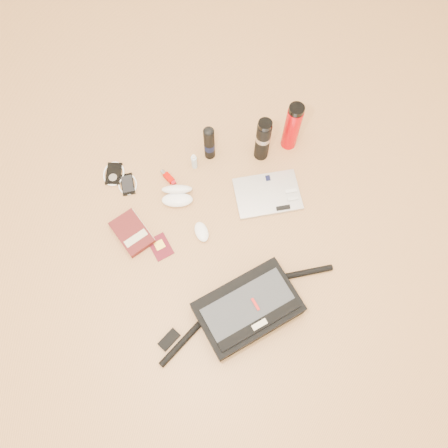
% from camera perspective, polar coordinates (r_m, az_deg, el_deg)
% --- Properties ---
extents(ground, '(4.00, 4.00, 0.00)m').
position_cam_1_polar(ground, '(1.90, -0.32, -2.97)').
color(ground, tan).
rests_on(ground, ground).
extents(messenger_bag, '(0.80, 0.32, 0.11)m').
position_cam_1_polar(messenger_bag, '(1.78, 3.08, -11.01)').
color(messenger_bag, black).
rests_on(messenger_bag, ground).
extents(laptop, '(0.31, 0.24, 0.03)m').
position_cam_1_polar(laptop, '(1.99, 5.74, 3.88)').
color(laptop, '#BBBBBE').
rests_on(laptop, ground).
extents(book, '(0.18, 0.22, 0.03)m').
position_cam_1_polar(book, '(1.94, -11.90, -1.13)').
color(book, '#4E1415').
rests_on(book, ground).
extents(passport, '(0.10, 0.13, 0.01)m').
position_cam_1_polar(passport, '(1.91, -8.29, -2.96)').
color(passport, '#520C17').
rests_on(passport, ground).
extents(mouse, '(0.06, 0.10, 0.03)m').
position_cam_1_polar(mouse, '(1.91, -2.95, -1.03)').
color(mouse, white).
rests_on(mouse, ground).
extents(sunglasses_case, '(0.17, 0.15, 0.08)m').
position_cam_1_polar(sunglasses_case, '(1.97, -6.14, 3.83)').
color(sunglasses_case, white).
rests_on(sunglasses_case, ground).
extents(ipod, '(0.13, 0.13, 0.01)m').
position_cam_1_polar(ipod, '(2.10, -14.20, 6.37)').
color(ipod, black).
rests_on(ipod, ground).
extents(phone, '(0.09, 0.11, 0.01)m').
position_cam_1_polar(phone, '(2.06, -12.48, 5.09)').
color(phone, black).
rests_on(phone, ground).
extents(inhaler, '(0.06, 0.09, 0.02)m').
position_cam_1_polar(inhaler, '(2.03, -7.29, 6.06)').
color(inhaler, '#AD0800').
rests_on(inhaler, ground).
extents(spray_bottle, '(0.03, 0.03, 0.10)m').
position_cam_1_polar(spray_bottle, '(2.02, -3.91, 8.12)').
color(spray_bottle, '#B6D9F2').
rests_on(spray_bottle, ground).
extents(aerosol_can, '(0.05, 0.05, 0.21)m').
position_cam_1_polar(aerosol_can, '(2.00, -1.94, 10.53)').
color(aerosol_can, black).
rests_on(aerosol_can, ground).
extents(thermos_black, '(0.08, 0.08, 0.26)m').
position_cam_1_polar(thermos_black, '(1.99, 5.10, 10.92)').
color(thermos_black, black).
rests_on(thermos_black, ground).
extents(thermos_red, '(0.09, 0.09, 0.28)m').
position_cam_1_polar(thermos_red, '(2.03, 8.90, 12.43)').
color(thermos_red, '#CC030A').
rests_on(thermos_red, ground).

